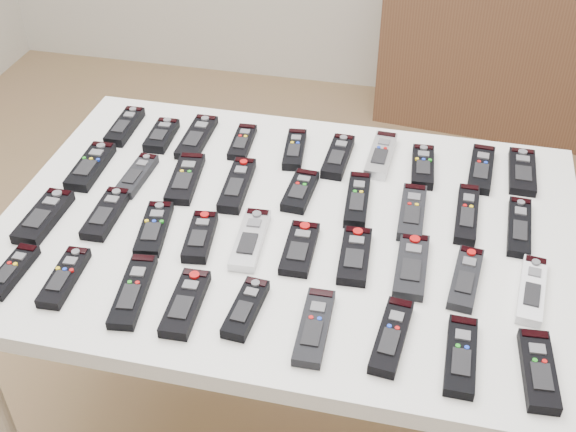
% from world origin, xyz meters
% --- Properties ---
extents(ground, '(4.00, 4.00, 0.00)m').
position_xyz_m(ground, '(0.00, 0.00, 0.00)').
color(ground, olive).
rests_on(ground, ground).
extents(table, '(1.25, 0.88, 0.78)m').
position_xyz_m(table, '(-0.03, -0.13, 0.72)').
color(table, white).
rests_on(table, ground).
extents(sideboard, '(1.41, 0.52, 0.69)m').
position_xyz_m(sideboard, '(0.68, 1.78, 0.34)').
color(sideboard, '#4F301F').
rests_on(sideboard, ground).
extents(remote_0, '(0.05, 0.17, 0.02)m').
position_xyz_m(remote_0, '(-0.53, 0.15, 0.79)').
color(remote_0, black).
rests_on(remote_0, table).
extents(remote_1, '(0.06, 0.14, 0.02)m').
position_xyz_m(remote_1, '(-0.42, 0.13, 0.79)').
color(remote_1, black).
rests_on(remote_1, table).
extents(remote_2, '(0.06, 0.19, 0.02)m').
position_xyz_m(remote_2, '(-0.33, 0.14, 0.79)').
color(remote_2, black).
rests_on(remote_2, table).
extents(remote_3, '(0.06, 0.15, 0.02)m').
position_xyz_m(remote_3, '(-0.21, 0.15, 0.79)').
color(remote_3, black).
rests_on(remote_3, table).
extents(remote_4, '(0.06, 0.16, 0.02)m').
position_xyz_m(remote_4, '(-0.08, 0.14, 0.79)').
color(remote_4, black).
rests_on(remote_4, table).
extents(remote_5, '(0.06, 0.17, 0.02)m').
position_xyz_m(remote_5, '(0.03, 0.13, 0.79)').
color(remote_5, black).
rests_on(remote_5, table).
extents(remote_6, '(0.06, 0.19, 0.02)m').
position_xyz_m(remote_6, '(0.13, 0.16, 0.79)').
color(remote_6, '#B7B7BC').
rests_on(remote_6, table).
extents(remote_7, '(0.06, 0.16, 0.02)m').
position_xyz_m(remote_7, '(0.24, 0.14, 0.79)').
color(remote_7, black).
rests_on(remote_7, table).
extents(remote_8, '(0.06, 0.19, 0.02)m').
position_xyz_m(remote_8, '(0.37, 0.16, 0.79)').
color(remote_8, black).
rests_on(remote_8, table).
extents(remote_9, '(0.06, 0.18, 0.02)m').
position_xyz_m(remote_9, '(0.47, 0.17, 0.79)').
color(remote_9, black).
rests_on(remote_9, table).
extents(remote_10, '(0.06, 0.18, 0.02)m').
position_xyz_m(remote_10, '(-0.54, -0.04, 0.79)').
color(remote_10, black).
rests_on(remote_10, table).
extents(remote_11, '(0.05, 0.16, 0.02)m').
position_xyz_m(remote_11, '(-0.41, -0.05, 0.79)').
color(remote_11, black).
rests_on(remote_11, table).
extents(remote_12, '(0.08, 0.19, 0.02)m').
position_xyz_m(remote_12, '(-0.30, -0.03, 0.79)').
color(remote_12, black).
rests_on(remote_12, table).
extents(remote_13, '(0.06, 0.20, 0.02)m').
position_xyz_m(remote_13, '(-0.17, -0.04, 0.79)').
color(remote_13, black).
rests_on(remote_13, table).
extents(remote_14, '(0.06, 0.15, 0.02)m').
position_xyz_m(remote_14, '(-0.03, -0.02, 0.79)').
color(remote_14, black).
rests_on(remote_14, table).
extents(remote_15, '(0.06, 0.19, 0.02)m').
position_xyz_m(remote_15, '(0.10, -0.03, 0.79)').
color(remote_15, black).
rests_on(remote_15, table).
extents(remote_16, '(0.06, 0.18, 0.02)m').
position_xyz_m(remote_16, '(0.23, -0.05, 0.79)').
color(remote_16, black).
rests_on(remote_16, table).
extents(remote_17, '(0.05, 0.20, 0.02)m').
position_xyz_m(remote_17, '(0.35, -0.03, 0.79)').
color(remote_17, black).
rests_on(remote_17, table).
extents(remote_18, '(0.05, 0.19, 0.02)m').
position_xyz_m(remote_18, '(0.46, -0.04, 0.79)').
color(remote_18, black).
rests_on(remote_18, table).
extents(remote_19, '(0.06, 0.18, 0.02)m').
position_xyz_m(remote_19, '(-0.55, -0.24, 0.79)').
color(remote_19, black).
rests_on(remote_19, table).
extents(remote_20, '(0.06, 0.17, 0.02)m').
position_xyz_m(remote_20, '(-0.42, -0.20, 0.79)').
color(remote_20, black).
rests_on(remote_20, table).
extents(remote_21, '(0.08, 0.18, 0.02)m').
position_xyz_m(remote_21, '(-0.30, -0.23, 0.79)').
color(remote_21, black).
rests_on(remote_21, table).
extents(remote_22, '(0.07, 0.15, 0.02)m').
position_xyz_m(remote_22, '(-0.20, -0.23, 0.79)').
color(remote_22, black).
rests_on(remote_22, table).
extents(remote_23, '(0.07, 0.19, 0.02)m').
position_xyz_m(remote_23, '(-0.09, -0.21, 0.79)').
color(remote_23, '#B7B7BC').
rests_on(remote_23, table).
extents(remote_24, '(0.06, 0.16, 0.02)m').
position_xyz_m(remote_24, '(0.01, -0.22, 0.79)').
color(remote_24, black).
rests_on(remote_24, table).
extents(remote_25, '(0.07, 0.17, 0.02)m').
position_xyz_m(remote_25, '(0.13, -0.22, 0.79)').
color(remote_25, black).
rests_on(remote_25, table).
extents(remote_26, '(0.06, 0.18, 0.02)m').
position_xyz_m(remote_26, '(0.24, -0.22, 0.79)').
color(remote_26, black).
rests_on(remote_26, table).
extents(remote_27, '(0.07, 0.18, 0.02)m').
position_xyz_m(remote_27, '(0.35, -0.23, 0.79)').
color(remote_27, black).
rests_on(remote_27, table).
extents(remote_28, '(0.07, 0.19, 0.02)m').
position_xyz_m(remote_28, '(0.48, -0.24, 0.79)').
color(remote_28, silver).
rests_on(remote_28, table).
extents(remote_29, '(0.05, 0.15, 0.02)m').
position_xyz_m(remote_29, '(-0.53, -0.42, 0.79)').
color(remote_29, black).
rests_on(remote_29, table).
extents(remote_30, '(0.06, 0.16, 0.02)m').
position_xyz_m(remote_30, '(-0.42, -0.41, 0.79)').
color(remote_30, black).
rests_on(remote_30, table).
extents(remote_31, '(0.08, 0.20, 0.02)m').
position_xyz_m(remote_31, '(-0.27, -0.41, 0.79)').
color(remote_31, black).
rests_on(remote_31, table).
extents(remote_32, '(0.06, 0.17, 0.02)m').
position_xyz_m(remote_32, '(-0.16, -0.42, 0.79)').
color(remote_32, black).
rests_on(remote_32, table).
extents(remote_33, '(0.06, 0.15, 0.02)m').
position_xyz_m(remote_33, '(-0.05, -0.41, 0.79)').
color(remote_33, black).
rests_on(remote_33, table).
extents(remote_34, '(0.06, 0.18, 0.02)m').
position_xyz_m(remote_34, '(0.09, -0.43, 0.79)').
color(remote_34, black).
rests_on(remote_34, table).
extents(remote_35, '(0.07, 0.18, 0.02)m').
position_xyz_m(remote_35, '(0.23, -0.42, 0.79)').
color(remote_35, black).
rests_on(remote_35, table).
extents(remote_36, '(0.05, 0.18, 0.02)m').
position_xyz_m(remote_36, '(0.35, -0.44, 0.79)').
color(remote_36, black).
rests_on(remote_36, table).
extents(remote_37, '(0.07, 0.17, 0.02)m').
position_xyz_m(remote_37, '(0.48, -0.44, 0.79)').
color(remote_37, black).
rests_on(remote_37, table).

